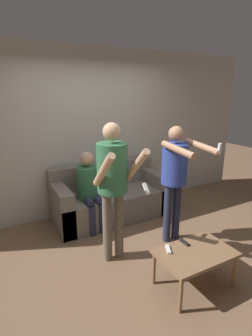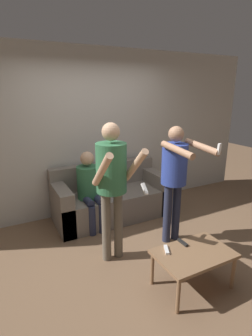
{
  "view_description": "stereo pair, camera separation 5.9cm",
  "coord_description": "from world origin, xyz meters",
  "px_view_note": "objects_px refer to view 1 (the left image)",
  "views": [
    {
      "loc": [
        -1.53,
        -2.47,
        2.04
      ],
      "look_at": [
        0.13,
        0.64,
        0.99
      ],
      "focal_mm": 28.0,
      "sensor_mm": 36.0,
      "label": 1
    },
    {
      "loc": [
        -1.48,
        -2.49,
        2.04
      ],
      "look_at": [
        0.13,
        0.64,
        0.99
      ],
      "focal_mm": 28.0,
      "sensor_mm": 36.0,
      "label": 2
    }
  ],
  "objects_px": {
    "person_seated": "(89,186)",
    "couch": "(110,199)",
    "person_standing_left": "(113,177)",
    "coffee_table": "(195,255)",
    "remote_near": "(168,249)",
    "remote_far": "(184,242)",
    "person_standing_right": "(175,171)"
  },
  "relations": [
    {
      "from": "person_seated",
      "to": "couch",
      "type": "bearing_deg",
      "value": 20.51
    },
    {
      "from": "person_standing_left",
      "to": "coffee_table",
      "type": "height_order",
      "value": "person_standing_left"
    },
    {
      "from": "person_standing_left",
      "to": "person_seated",
      "type": "height_order",
      "value": "person_standing_left"
    },
    {
      "from": "remote_near",
      "to": "remote_far",
      "type": "height_order",
      "value": "same"
    },
    {
      "from": "remote_far",
      "to": "coffee_table",
      "type": "bearing_deg",
      "value": -90.07
    },
    {
      "from": "person_standing_right",
      "to": "remote_far",
      "type": "distance_m",
      "value": 0.95
    },
    {
      "from": "remote_far",
      "to": "couch",
      "type": "bearing_deg",
      "value": 93.19
    },
    {
      "from": "couch",
      "to": "person_standing_left",
      "type": "height_order",
      "value": "person_standing_left"
    },
    {
      "from": "couch",
      "to": "coffee_table",
      "type": "xyz_separation_m",
      "value": [
        0.1,
        -1.9,
        0.07
      ]
    },
    {
      "from": "person_seated",
      "to": "coffee_table",
      "type": "bearing_deg",
      "value": -73.73
    },
    {
      "from": "person_standing_left",
      "to": "person_standing_right",
      "type": "bearing_deg",
      "value": -0.4
    },
    {
      "from": "person_standing_left",
      "to": "person_seated",
      "type": "xyz_separation_m",
      "value": [
        0.03,
        0.91,
        -0.42
      ]
    },
    {
      "from": "person_standing_right",
      "to": "person_seated",
      "type": "relative_size",
      "value": 1.37
    },
    {
      "from": "person_standing_left",
      "to": "remote_near",
      "type": "bearing_deg",
      "value": -65.84
    },
    {
      "from": "person_standing_right",
      "to": "remote_near",
      "type": "xyz_separation_m",
      "value": [
        -0.59,
        -0.68,
        -0.59
      ]
    },
    {
      "from": "remote_far",
      "to": "person_standing_left",
      "type": "bearing_deg",
      "value": 129.79
    },
    {
      "from": "person_standing_right",
      "to": "remote_near",
      "type": "height_order",
      "value": "person_standing_right"
    },
    {
      "from": "person_seated",
      "to": "coffee_table",
      "type": "distance_m",
      "value": 1.84
    },
    {
      "from": "person_standing_left",
      "to": "remote_near",
      "type": "height_order",
      "value": "person_standing_left"
    },
    {
      "from": "person_seated",
      "to": "remote_far",
      "type": "bearing_deg",
      "value": -71.92
    },
    {
      "from": "person_seated",
      "to": "remote_near",
      "type": "bearing_deg",
      "value": -80.3
    },
    {
      "from": "remote_near",
      "to": "couch",
      "type": "bearing_deg",
      "value": 85.35
    },
    {
      "from": "couch",
      "to": "remote_far",
      "type": "xyz_separation_m",
      "value": [
        0.1,
        -1.72,
        0.13
      ]
    },
    {
      "from": "person_standing_left",
      "to": "person_standing_right",
      "type": "relative_size",
      "value": 1.06
    },
    {
      "from": "person_seated",
      "to": "remote_near",
      "type": "height_order",
      "value": "person_seated"
    },
    {
      "from": "person_standing_left",
      "to": "person_seated",
      "type": "distance_m",
      "value": 1.0
    },
    {
      "from": "person_standing_right",
      "to": "person_seated",
      "type": "height_order",
      "value": "person_standing_right"
    },
    {
      "from": "person_seated",
      "to": "coffee_table",
      "type": "xyz_separation_m",
      "value": [
        0.51,
        -1.75,
        -0.29
      ]
    },
    {
      "from": "couch",
      "to": "person_seated",
      "type": "relative_size",
      "value": 1.57
    },
    {
      "from": "person_seated",
      "to": "remote_far",
      "type": "height_order",
      "value": "person_seated"
    },
    {
      "from": "coffee_table",
      "to": "remote_near",
      "type": "bearing_deg",
      "value": 147.03
    },
    {
      "from": "person_standing_left",
      "to": "remote_near",
      "type": "xyz_separation_m",
      "value": [
        0.31,
        -0.68,
        -0.65
      ]
    }
  ]
}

